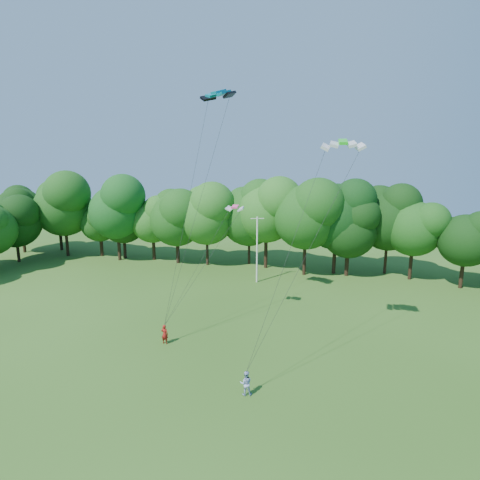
# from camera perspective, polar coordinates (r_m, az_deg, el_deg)

# --- Properties ---
(ground) EXTENTS (160.00, 160.00, 0.00)m
(ground) POSITION_cam_1_polar(r_m,az_deg,el_deg) (22.48, -5.20, -29.83)
(ground) COLOR #2A4F15
(ground) RESTS_ON ground
(utility_pole) EXTENTS (1.64, 0.58, 8.46)m
(utility_pole) POSITION_cam_1_polar(r_m,az_deg,el_deg) (47.29, 2.61, -1.39)
(utility_pole) COLOR silver
(utility_pole) RESTS_ON ground
(kite_flyer_left) EXTENTS (0.64, 0.44, 1.69)m
(kite_flyer_left) POSITION_cam_1_polar(r_m,az_deg,el_deg) (32.97, -11.41, -13.88)
(kite_flyer_left) COLOR maroon
(kite_flyer_left) RESTS_ON ground
(kite_flyer_right) EXTENTS (0.93, 0.80, 1.65)m
(kite_flyer_right) POSITION_cam_1_polar(r_m,az_deg,el_deg) (26.10, 0.90, -20.97)
(kite_flyer_right) COLOR #A0B1DF
(kite_flyer_right) RESTS_ON ground
(kite_teal) EXTENTS (3.50, 2.64, 0.60)m
(kite_teal) POSITION_cam_1_polar(r_m,az_deg,el_deg) (35.67, -3.29, 21.63)
(kite_teal) COLOR #04708C
(kite_teal) RESTS_ON ground
(kite_green) EXTENTS (3.14, 1.56, 0.52)m
(kite_green) POSITION_cam_1_polar(r_m,az_deg,el_deg) (29.07, 15.42, 14.24)
(kite_green) COLOR #21DD21
(kite_green) RESTS_ON ground
(kite_pink) EXTENTS (1.66, 0.83, 0.30)m
(kite_pink) POSITION_cam_1_polar(r_m,az_deg,el_deg) (34.09, -0.77, 5.11)
(kite_pink) COLOR #FC468B
(kite_pink) RESTS_ON ground
(tree_back_west) EXTENTS (9.15, 9.15, 13.31)m
(tree_back_west) POSITION_cam_1_polar(r_m,az_deg,el_deg) (60.90, -18.29, 4.71)
(tree_back_west) COLOR #362715
(tree_back_west) RESTS_ON ground
(tree_back_center) EXTENTS (9.87, 9.87, 14.35)m
(tree_back_center) POSITION_cam_1_polar(r_m,az_deg,el_deg) (52.00, 14.52, 4.59)
(tree_back_center) COLOR black
(tree_back_center) RESTS_ON ground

